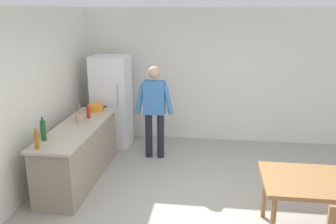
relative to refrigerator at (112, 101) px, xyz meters
name	(u,v)px	position (x,y,z in m)	size (l,w,h in m)	color
ground_plane	(202,214)	(1.90, -2.40, -0.90)	(14.00, 14.00, 0.00)	#9E998E
wall_back	(209,76)	(1.90, 0.60, 0.45)	(6.40, 0.12, 2.70)	silver
wall_left	(17,107)	(-0.70, -2.20, 0.45)	(0.12, 5.60, 2.70)	silver
kitchen_counter	(79,153)	(-0.10, -1.60, -0.45)	(0.64, 2.20, 0.90)	gray
refrigerator	(112,101)	(0.00, 0.00, 0.00)	(0.70, 0.67, 1.80)	white
person	(154,106)	(0.95, -0.55, 0.08)	(0.70, 0.22, 1.70)	#1E1E2D
dining_table	(323,186)	(3.30, -2.70, -0.23)	(1.40, 0.90, 0.75)	olive
cooking_pot	(96,107)	(-0.09, -0.70, 0.06)	(0.40, 0.28, 0.12)	orange
utensil_jar	(79,118)	(-0.13, -1.42, 0.08)	(0.11, 0.11, 0.32)	tan
bottle_sauce_red	(88,112)	(-0.07, -1.15, 0.10)	(0.06, 0.06, 0.24)	#B22319
bottle_wine_green	(43,130)	(-0.32, -2.25, 0.15)	(0.08, 0.08, 0.34)	#1E5123
bottle_oil_amber	(37,140)	(-0.27, -2.55, 0.12)	(0.06, 0.06, 0.28)	#996619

